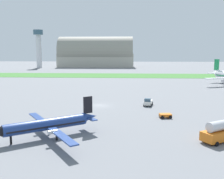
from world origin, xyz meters
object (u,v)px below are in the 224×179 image
airplane_foreground_turboprop (49,124)px  control_tower (39,45)px  baggage_cart_near_gate (165,115)px  fuel_truck_midfield (221,131)px  pushback_tug_by_runway (148,102)px

airplane_foreground_turboprop → control_tower: control_tower is taller
baggage_cart_near_gate → fuel_truck_midfield: 14.93m
pushback_tug_by_runway → control_tower: control_tower is taller
pushback_tug_by_runway → fuel_truck_midfield: bearing=32.7°
fuel_truck_midfield → pushback_tug_by_runway: fuel_truck_midfield is taller
fuel_truck_midfield → baggage_cart_near_gate: bearing=82.8°
fuel_truck_midfield → control_tower: (-89.96, 176.90, 17.60)m
airplane_foreground_turboprop → control_tower: size_ratio=0.53×
control_tower → fuel_truck_midfield: bearing=-63.0°
baggage_cart_near_gate → control_tower: (-83.53, 163.46, 18.62)m
airplane_foreground_turboprop → control_tower: 188.56m
baggage_cart_near_gate → control_tower: bearing=-71.2°
airplane_foreground_turboprop → control_tower: bearing=-105.8°
baggage_cart_near_gate → fuel_truck_midfield: size_ratio=0.39×
airplane_foreground_turboprop → pushback_tug_by_runway: (17.77, 25.54, -1.29)m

